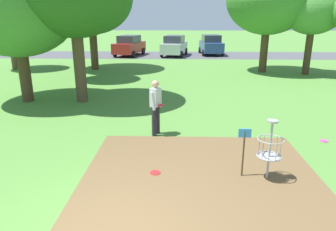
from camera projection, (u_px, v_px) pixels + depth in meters
dirt_tee_pad at (201, 177)px, 7.10m from camera, size 5.43×5.02×0.01m
disc_golf_basket at (267, 147)px, 6.86m from camera, size 0.98×0.58×1.39m
player_foreground_watching at (156, 105)px, 9.40m from camera, size 0.45×0.49×1.71m
frisbee_near_basket at (324, 141)px, 9.17m from camera, size 0.23×0.23×0.02m
frisbee_mid_grass at (155, 173)px, 7.30m from camera, size 0.24×0.24×0.02m
tree_near_left at (7, 6)px, 20.44m from camera, size 3.67×3.67×5.73m
tree_mid_left at (15, 4)px, 12.33m from camera, size 4.92×4.92×6.08m
tree_far_left at (314, 9)px, 18.57m from camera, size 3.57×3.57×5.47m
tree_far_right at (74, 2)px, 16.77m from camera, size 3.29×3.29×5.67m
parking_lot_strip at (167, 55)px, 29.59m from camera, size 36.00×6.00×0.01m
parked_car_leftmost at (129, 46)px, 28.87m from camera, size 2.70×4.50×1.84m
parked_car_center_left at (174, 46)px, 28.71m from camera, size 2.53×4.46×1.84m
parked_car_center_right at (211, 45)px, 29.70m from camera, size 2.17×4.30×1.84m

